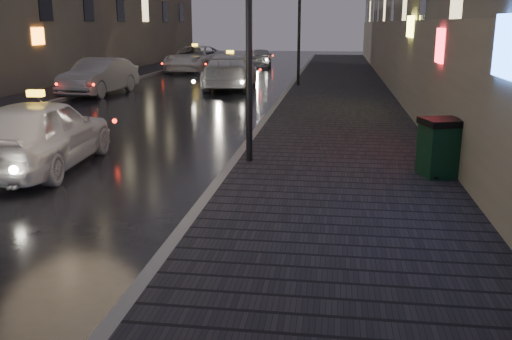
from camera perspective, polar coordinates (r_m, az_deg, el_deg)
The scene contains 13 objects.
ground at distance 7.85m, azimuth -21.31°, elevation -9.97°, with size 120.00×120.00×0.00m, color black.
sidewalk at distance 27.35m, azimuth 8.41°, elevation 7.97°, with size 4.60×58.00×0.15m, color black.
curb at distance 27.44m, azimuth 3.35°, elevation 8.12°, with size 0.20×58.00×0.15m, color slate.
sidewalk_far at distance 30.03m, azimuth -16.64°, elevation 8.10°, with size 2.40×58.00×0.15m, color black.
curb_far at distance 29.52m, azimuth -14.32°, elevation 8.15°, with size 0.20×58.00×0.15m, color slate.
lamp_near at distance 12.33m, azimuth -0.71°, elevation 16.22°, with size 0.36×0.36×5.28m.
lamp_far at distance 28.24m, azimuth 4.36°, elevation 15.22°, with size 0.36×0.36×5.28m.
trash_bin at distance 11.88m, azimuth 17.98°, elevation 2.20°, with size 0.94×0.94×1.15m.
taxi_near at distance 13.21m, azimuth -20.84°, elevation 3.43°, with size 1.89×4.69×1.60m, color silver.
car_left_mid at distance 26.71m, azimuth -15.42°, elevation 9.00°, with size 1.68×4.82×1.59m, color gray.
taxi_mid at distance 28.05m, azimuth -2.59°, elevation 9.85°, with size 2.37×5.84×1.69m, color silver.
taxi_far at distance 38.37m, azimuth -6.10°, elevation 11.01°, with size 2.75×5.96×1.66m, color silver.
car_far at distance 42.31m, azimuth 0.47°, elevation 11.20°, with size 1.59×3.94×1.34m, color #A2A4AB.
Camera 1 is at (3.70, -6.18, 3.12)m, focal length 40.00 mm.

